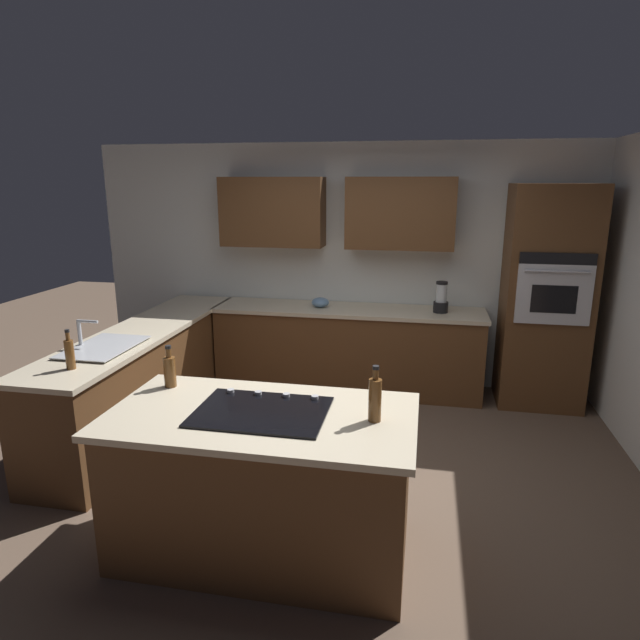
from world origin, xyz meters
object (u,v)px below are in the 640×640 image
at_px(sink_unit, 103,346).
at_px(oil_bottle, 170,370).
at_px(blender, 441,299).
at_px(cooktop, 262,411).
at_px(mixing_bowl, 320,302).
at_px(second_bottle, 375,399).
at_px(wall_oven, 546,298).
at_px(dish_soap_bottle, 70,353).

bearing_deg(sink_unit, oil_bottle, 144.07).
relative_size(blender, oil_bottle, 1.14).
distance_m(cooktop, blender, 2.93).
bearing_deg(cooktop, oil_bottle, -21.65).
xyz_separation_m(sink_unit, cooktop, (-1.61, 0.94, -0.01)).
relative_size(mixing_bowl, oil_bottle, 0.66).
distance_m(sink_unit, second_bottle, 2.45).
xyz_separation_m(wall_oven, blender, (1.00, -0.00, -0.06)).
bearing_deg(oil_bottle, cooktop, 158.35).
xyz_separation_m(blender, second_bottle, (0.41, 2.71, -0.00)).
bearing_deg(second_bottle, mixing_bowl, -72.82).
xyz_separation_m(cooktop, oil_bottle, (0.70, -0.28, 0.10)).
bearing_deg(second_bottle, oil_bottle, -11.09).
bearing_deg(sink_unit, mixing_bowl, -128.69).
bearing_deg(dish_soap_bottle, second_bottle, 168.59).
xyz_separation_m(blender, dish_soap_bottle, (2.62, 2.26, -0.02)).
relative_size(wall_oven, oil_bottle, 7.83).
bearing_deg(mixing_bowl, blender, -180.00).
relative_size(sink_unit, oil_bottle, 2.51).
bearing_deg(second_bottle, sink_unit, -22.21).
xyz_separation_m(wall_oven, mixing_bowl, (2.25, -0.00, -0.14)).
relative_size(wall_oven, second_bottle, 6.72).
distance_m(blender, mixing_bowl, 1.25).
height_order(cooktop, blender, blender).
bearing_deg(mixing_bowl, dish_soap_bottle, 58.82).
distance_m(wall_oven, mixing_bowl, 2.25).
height_order(sink_unit, blender, blender).
xyz_separation_m(wall_oven, second_bottle, (1.41, 2.70, -0.06)).
bearing_deg(oil_bottle, wall_oven, -138.62).
xyz_separation_m(wall_oven, sink_unit, (3.68, 1.78, -0.17)).
bearing_deg(blender, oil_bottle, 54.10).
bearing_deg(dish_soap_bottle, blender, -139.17).
xyz_separation_m(oil_bottle, second_bottle, (-1.36, 0.27, 0.02)).
relative_size(wall_oven, sink_unit, 3.11).
height_order(sink_unit, second_bottle, second_bottle).
relative_size(sink_unit, second_bottle, 2.16).
bearing_deg(sink_unit, cooktop, 149.81).
xyz_separation_m(cooktop, mixing_bowl, (0.18, -2.72, 0.04)).
distance_m(wall_oven, sink_unit, 4.09).
bearing_deg(sink_unit, blender, -146.34).
relative_size(oil_bottle, second_bottle, 0.86).
distance_m(wall_oven, oil_bottle, 3.69).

